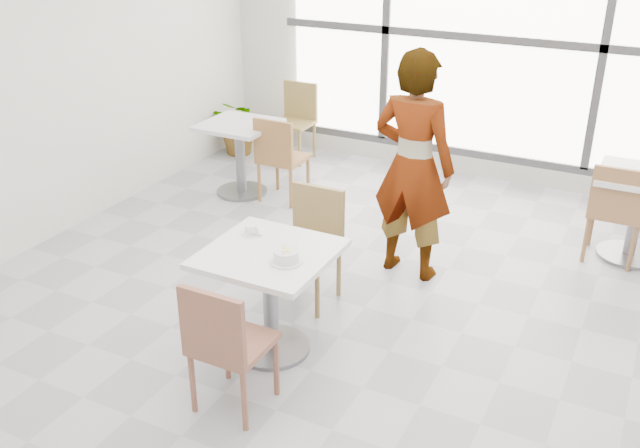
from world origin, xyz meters
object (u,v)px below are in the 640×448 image
at_px(bg_table_right, 639,204).
at_px(bg_chair_left_far, 296,116).
at_px(plant_left, 240,127).
at_px(oatmeal_bowl, 286,256).
at_px(chair_near, 225,341).
at_px(bg_chair_left_near, 279,154).
at_px(person, 413,166).
at_px(coffee_cup, 251,230).
at_px(bg_chair_right_near, 616,207).
at_px(bg_table_left, 240,148).
at_px(chair_far, 312,237).
at_px(main_table, 270,282).

relative_size(bg_table_right, bg_chair_left_far, 0.86).
bearing_deg(plant_left, oatmeal_bowl, -52.99).
relative_size(chair_near, bg_chair_left_near, 1.00).
bearing_deg(person, bg_table_right, -140.44).
relative_size(chair_near, oatmeal_bowl, 4.14).
height_order(coffee_cup, bg_chair_right_near, bg_chair_right_near).
distance_m(bg_table_left, bg_chair_left_far, 1.22).
relative_size(oatmeal_bowl, bg_chair_left_near, 0.24).
distance_m(chair_far, bg_table_right, 2.78).
xyz_separation_m(chair_far, plant_left, (-2.27, 2.52, -0.17)).
xyz_separation_m(chair_near, bg_table_right, (1.93, 3.22, -0.01)).
bearing_deg(bg_chair_left_far, main_table, -63.80).
bearing_deg(chair_near, oatmeal_bowl, -98.04).
distance_m(bg_table_right, plant_left, 4.44).
distance_m(oatmeal_bowl, plant_left, 4.22).
bearing_deg(main_table, chair_far, 96.49).
distance_m(chair_far, oatmeal_bowl, 0.92).
xyz_separation_m(oatmeal_bowl, bg_table_left, (-1.86, 2.33, -0.31)).
bearing_deg(bg_chair_left_far, bg_chair_right_near, -17.13).
xyz_separation_m(bg_table_right, bg_chair_right_near, (-0.16, -0.18, 0.01)).
relative_size(main_table, plant_left, 1.21).
relative_size(chair_far, bg_table_left, 1.16).
bearing_deg(bg_table_right, coffee_cup, -133.32).
xyz_separation_m(main_table, coffee_cup, (-0.23, 0.16, 0.26)).
xyz_separation_m(chair_far, coffee_cup, (-0.15, -0.59, 0.28)).
xyz_separation_m(chair_far, bg_chair_left_far, (-1.62, 2.72, 0.00)).
bearing_deg(bg_table_left, chair_near, -58.57).
bearing_deg(bg_chair_left_near, bg_table_left, -1.81).
distance_m(main_table, chair_far, 0.76).
distance_m(chair_far, bg_table_left, 2.20).
height_order(oatmeal_bowl, coffee_cup, oatmeal_bowl).
bearing_deg(bg_table_left, chair_far, -43.08).
distance_m(bg_table_right, bg_chair_right_near, 0.24).
xyz_separation_m(main_table, oatmeal_bowl, (0.17, -0.08, 0.27)).
relative_size(bg_table_left, bg_chair_left_near, 0.86).
distance_m(oatmeal_bowl, bg_chair_right_near, 2.99).
distance_m(chair_near, bg_chair_right_near, 3.52).
xyz_separation_m(chair_near, bg_chair_right_near, (1.78, 3.03, 0.00)).
xyz_separation_m(bg_table_right, plant_left, (-4.38, 0.72, -0.16)).
height_order(bg_chair_left_far, bg_chair_right_near, same).
xyz_separation_m(bg_chair_left_far, plant_left, (-0.64, -0.20, -0.17)).
height_order(chair_far, person, person).
relative_size(person, bg_chair_left_far, 2.10).
distance_m(chair_far, bg_chair_left_near, 1.87).
bearing_deg(bg_chair_left_near, chair_near, 114.39).
xyz_separation_m(person, bg_table_left, (-2.12, 0.79, -0.43)).
relative_size(bg_chair_right_near, plant_left, 1.32).
xyz_separation_m(bg_table_left, bg_chair_left_near, (0.47, -0.01, 0.01)).
xyz_separation_m(bg_chair_left_near, bg_chair_right_near, (3.09, 0.13, 0.00)).
distance_m(chair_near, chair_far, 1.43).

